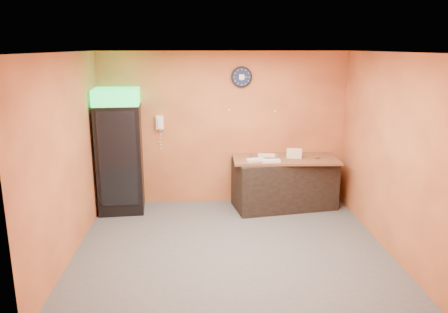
{
  "coord_description": "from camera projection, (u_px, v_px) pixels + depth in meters",
  "views": [
    {
      "loc": [
        -0.43,
        -5.9,
        2.87
      ],
      "look_at": [
        -0.07,
        0.6,
        1.23
      ],
      "focal_mm": 35.0,
      "sensor_mm": 36.0,
      "label": 1
    }
  ],
  "objects": [
    {
      "name": "back_wall",
      "position": [
        224.0,
        129.0,
        8.03
      ],
      "size": [
        4.5,
        0.02,
        2.8
      ],
      "primitive_type": "cube",
      "color": "#D7753C",
      "rests_on": "floor"
    },
    {
      "name": "wall_phone",
      "position": [
        160.0,
        123.0,
        7.89
      ],
      "size": [
        0.13,
        0.11,
        0.25
      ],
      "color": "white",
      "rests_on": "back_wall"
    },
    {
      "name": "beverage_cooler",
      "position": [
        119.0,
        153.0,
        7.63
      ],
      "size": [
        0.83,
        0.84,
        2.18
      ],
      "rotation": [
        0.0,
        0.0,
        0.09
      ],
      "color": "black",
      "rests_on": "floor"
    },
    {
      "name": "butcher_paper",
      "position": [
        285.0,
        159.0,
        7.82
      ],
      "size": [
        1.88,
        0.93,
        0.04
      ],
      "primitive_type": "cube",
      "rotation": [
        0.0,
        0.0,
        -0.03
      ],
      "color": "brown",
      "rests_on": "prep_counter"
    },
    {
      "name": "wrapped_sandwich_left",
      "position": [
        255.0,
        160.0,
        7.57
      ],
      "size": [
        0.33,
        0.2,
        0.04
      ],
      "primitive_type": "cube",
      "rotation": [
        0.0,
        0.0,
        0.27
      ],
      "color": "silver",
      "rests_on": "butcher_paper"
    },
    {
      "name": "wall_clock",
      "position": [
        242.0,
        77.0,
        7.79
      ],
      "size": [
        0.38,
        0.06,
        0.38
      ],
      "color": "black",
      "rests_on": "back_wall"
    },
    {
      "name": "wrapped_sandwich_mid",
      "position": [
        271.0,
        161.0,
        7.51
      ],
      "size": [
        0.31,
        0.14,
        0.04
      ],
      "primitive_type": "cube",
      "rotation": [
        0.0,
        0.0,
        0.05
      ],
      "color": "silver",
      "rests_on": "butcher_paper"
    },
    {
      "name": "ceiling",
      "position": [
        232.0,
        52.0,
        5.75
      ],
      "size": [
        4.5,
        4.0,
        0.02
      ],
      "primitive_type": "cube",
      "color": "white",
      "rests_on": "back_wall"
    },
    {
      "name": "prep_counter",
      "position": [
        284.0,
        184.0,
        7.94
      ],
      "size": [
        1.9,
        1.09,
        0.9
      ],
      "primitive_type": "cube",
      "rotation": [
        0.0,
        0.0,
        0.17
      ],
      "color": "black",
      "rests_on": "floor"
    },
    {
      "name": "kitchen_tool",
      "position": [
        278.0,
        155.0,
        7.84
      ],
      "size": [
        0.06,
        0.06,
        0.06
      ],
      "primitive_type": "cylinder",
      "color": "silver",
      "rests_on": "butcher_paper"
    },
    {
      "name": "left_wall",
      "position": [
        68.0,
        157.0,
        5.98
      ],
      "size": [
        0.02,
        4.0,
        2.8
      ],
      "primitive_type": "cube",
      "color": "#D7753C",
      "rests_on": "floor"
    },
    {
      "name": "floor",
      "position": [
        231.0,
        247.0,
        6.44
      ],
      "size": [
        4.5,
        4.5,
        0.0
      ],
      "primitive_type": "plane",
      "color": "#47474C",
      "rests_on": "ground"
    },
    {
      "name": "wrapped_sandwich_right",
      "position": [
        266.0,
        155.0,
        7.89
      ],
      "size": [
        0.32,
        0.16,
        0.04
      ],
      "primitive_type": "cube",
      "rotation": [
        0.0,
        0.0,
        -0.14
      ],
      "color": "silver",
      "rests_on": "butcher_paper"
    },
    {
      "name": "sub_roll_stack",
      "position": [
        294.0,
        153.0,
        7.77
      ],
      "size": [
        0.28,
        0.14,
        0.17
      ],
      "rotation": [
        0.0,
        0.0,
        -0.2
      ],
      "color": "beige",
      "rests_on": "butcher_paper"
    },
    {
      "name": "right_wall",
      "position": [
        389.0,
        153.0,
        6.22
      ],
      "size": [
        0.02,
        4.0,
        2.8
      ],
      "primitive_type": "cube",
      "color": "#D7753C",
      "rests_on": "floor"
    }
  ]
}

